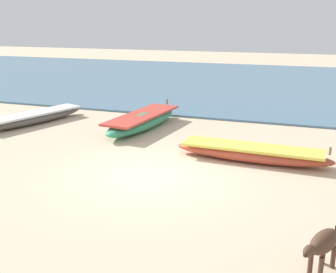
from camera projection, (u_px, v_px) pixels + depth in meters
ground at (154, 175)px, 10.12m from camera, size 80.00×80.00×0.00m
sea_water at (252, 82)px, 24.75m from camera, size 60.00×20.00×0.08m
fishing_boat_2 at (252, 153)px, 11.05m from camera, size 4.23×1.02×0.62m
fishing_boat_3 at (34, 118)px, 15.09m from camera, size 2.06×4.31×0.60m
fishing_boat_5 at (142, 121)px, 14.36m from camera, size 1.56×4.30×0.72m
calf_near_dark at (323, 244)px, 6.10m from camera, size 0.61×0.98×0.66m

